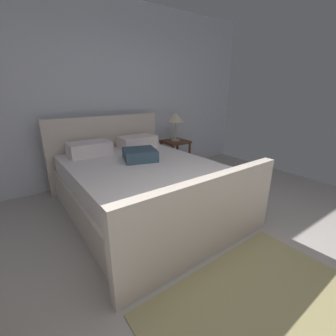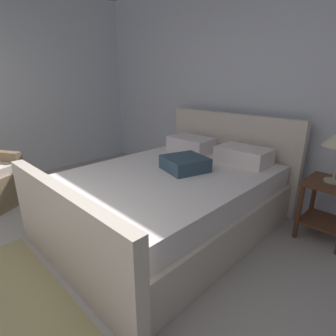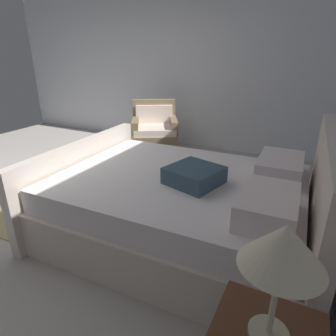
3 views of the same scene
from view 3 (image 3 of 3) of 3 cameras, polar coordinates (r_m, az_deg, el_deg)
ground_plane at (r=3.85m, az=-24.10°, el=-5.57°), size 5.72×6.31×0.02m
wall_side_left at (r=5.72m, az=-2.55°, el=19.57°), size 0.12×6.43×2.82m
bed at (r=2.66m, az=3.15°, el=-7.37°), size 1.87×2.39×1.11m
table_lamp_right at (r=1.11m, az=21.83°, el=-14.74°), size 0.31×0.31×0.51m
armchair at (r=4.87m, az=-2.64°, el=6.47°), size 0.99×0.99×0.90m
area_rug at (r=3.84m, az=-22.72°, el=-5.15°), size 1.67×1.15×0.01m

